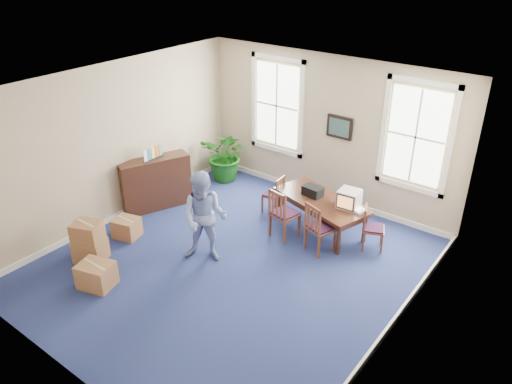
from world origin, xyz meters
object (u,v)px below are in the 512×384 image
Objects in this scene: man at (205,218)px; potted_plant at (227,155)px; credenza at (155,182)px; crt_tv at (349,199)px; chair_near_left at (285,213)px; cardboard_boxes at (101,242)px; conference_table at (320,214)px.

potted_plant is at bearing 96.65° from man.
crt_tv is at bearing 42.16° from credenza.
potted_plant is (-2.56, 1.29, 0.11)m from chair_near_left.
cardboard_boxes is (0.74, -2.01, -0.18)m from credenza.
credenza is 1.04× the size of cardboard_boxes.
credenza is 2.00m from potted_plant.
potted_plant is at bearing 102.88° from credenza.
crt_tv is at bearing 20.92° from conference_table.
credenza is at bearing -99.57° from potted_plant.
conference_table is 0.80m from chair_near_left.
conference_table is 3.56m from credenza.
conference_table is 0.77m from crt_tv.
credenza reaches higher than cardboard_boxes.
crt_tv is 1.25m from chair_near_left.
chair_near_left is at bearing -148.59° from crt_tv.
crt_tv is at bearing -133.05° from chair_near_left.
potted_plant reaches higher than conference_table.
conference_table is 1.31× the size of credenza.
conference_table is 1.14× the size of man.
man is at bearing -132.24° from crt_tv.
conference_table is 1.37× the size of cardboard_boxes.
chair_near_left is 0.61× the size of man.
crt_tv is 4.11m from credenza.
crt_tv is 3.59m from potted_plant.
conference_table is at bearing -11.96° from potted_plant.
chair_near_left reaches higher than conference_table.
chair_near_left is 0.70× the size of credenza.
man reaches higher than potted_plant.
credenza is at bearing -164.91° from crt_tv.
chair_near_left is 2.97m from credenza.
chair_near_left is at bearing -26.80° from potted_plant.
cardboard_boxes is (-3.13, -3.40, -0.44)m from crt_tv.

